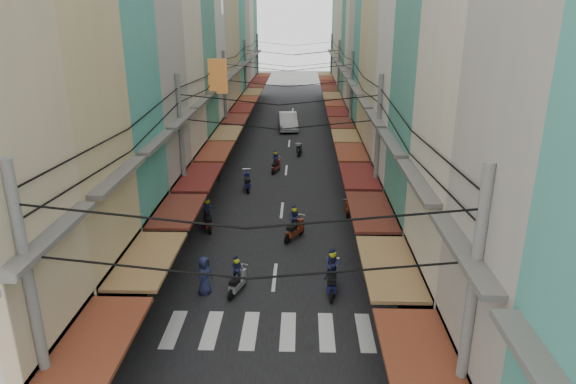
% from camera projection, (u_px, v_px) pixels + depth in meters
% --- Properties ---
extents(ground, '(160.00, 160.00, 0.00)m').
position_uv_depth(ground, '(277.00, 257.00, 24.35)').
color(ground, slate).
rests_on(ground, ground).
extents(road, '(10.00, 80.00, 0.02)m').
position_uv_depth(road, '(289.00, 149.00, 43.20)').
color(road, black).
rests_on(road, ground).
extents(sidewalk_left, '(3.00, 80.00, 0.06)m').
position_uv_depth(sidewalk_left, '(212.00, 149.00, 43.36)').
color(sidewalk_left, gray).
rests_on(sidewalk_left, ground).
extents(sidewalk_right, '(3.00, 80.00, 0.06)m').
position_uv_depth(sidewalk_right, '(366.00, 150.00, 43.01)').
color(sidewalk_right, gray).
rests_on(sidewalk_right, ground).
extents(crosswalk, '(7.55, 2.40, 0.01)m').
position_uv_depth(crosswalk, '(269.00, 331.00, 18.69)').
color(crosswalk, silver).
rests_on(crosswalk, ground).
extents(building_row_left, '(7.80, 67.67, 23.70)m').
position_uv_depth(building_row_left, '(177.00, 29.00, 36.91)').
color(building_row_left, beige).
rests_on(building_row_left, ground).
extents(building_row_right, '(7.80, 68.98, 22.59)m').
position_uv_depth(building_row_right, '(398.00, 35.00, 36.49)').
color(building_row_right, teal).
rests_on(building_row_right, ground).
extents(utility_poles, '(10.20, 66.13, 8.20)m').
position_uv_depth(utility_poles, '(287.00, 77.00, 36.30)').
color(utility_poles, slate).
rests_on(utility_poles, ground).
extents(white_car, '(5.93, 2.75, 2.03)m').
position_uv_depth(white_car, '(288.00, 129.00, 50.48)').
color(white_car, silver).
rests_on(white_car, ground).
extents(bicycle, '(1.78, 1.19, 1.15)m').
position_uv_depth(bicycle, '(423.00, 259.00, 24.14)').
color(bicycle, black).
rests_on(bicycle, ground).
extents(moving_scooters, '(8.04, 23.48, 1.97)m').
position_uv_depth(moving_scooters, '(279.00, 215.00, 27.85)').
color(moving_scooters, black).
rests_on(moving_scooters, ground).
extents(parked_scooters, '(12.84, 14.41, 1.01)m').
position_uv_depth(parked_scooters, '(397.00, 289.00, 20.58)').
color(parked_scooters, black).
rests_on(parked_scooters, ground).
extents(pedestrians, '(10.99, 20.75, 2.09)m').
position_uv_depth(pedestrians, '(210.00, 215.00, 26.69)').
color(pedestrians, '#26202B').
rests_on(pedestrians, ground).
extents(market_umbrella, '(2.50, 2.50, 2.64)m').
position_uv_depth(market_umbrella, '(447.00, 233.00, 21.26)').
color(market_umbrella, '#B2B2B7').
rests_on(market_umbrella, ground).
extents(traffic_sign, '(0.10, 0.67, 3.05)m').
position_uv_depth(traffic_sign, '(390.00, 240.00, 20.83)').
color(traffic_sign, slate).
rests_on(traffic_sign, ground).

